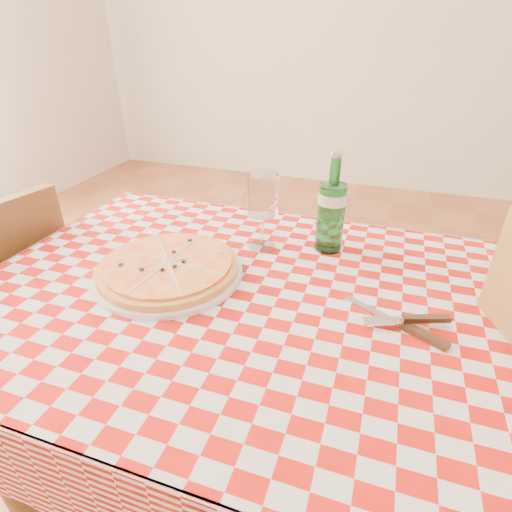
{
  "coord_description": "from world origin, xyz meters",
  "views": [
    {
      "loc": [
        0.24,
        -0.7,
        1.28
      ],
      "look_at": [
        -0.02,
        0.06,
        0.82
      ],
      "focal_mm": 28.0,
      "sensor_mm": 36.0,
      "label": 1
    }
  ],
  "objects_px": {
    "dining_table": "(256,327)",
    "pizza_plate": "(168,266)",
    "chair_far": "(5,310)",
    "water_bottle": "(332,203)",
    "wine_glass": "(263,212)"
  },
  "relations": [
    {
      "from": "dining_table",
      "to": "water_bottle",
      "type": "distance_m",
      "value": 0.37
    },
    {
      "from": "dining_table",
      "to": "chair_far",
      "type": "distance_m",
      "value": 0.85
    },
    {
      "from": "pizza_plate",
      "to": "wine_glass",
      "type": "relative_size",
      "value": 1.74
    },
    {
      "from": "chair_far",
      "to": "water_bottle",
      "type": "xyz_separation_m",
      "value": [
        0.95,
        0.26,
        0.39
      ]
    },
    {
      "from": "water_bottle",
      "to": "dining_table",
      "type": "bearing_deg",
      "value": -114.07
    },
    {
      "from": "chair_far",
      "to": "water_bottle",
      "type": "height_order",
      "value": "water_bottle"
    },
    {
      "from": "pizza_plate",
      "to": "water_bottle",
      "type": "relative_size",
      "value": 1.35
    },
    {
      "from": "water_bottle",
      "to": "wine_glass",
      "type": "bearing_deg",
      "value": -164.16
    },
    {
      "from": "wine_glass",
      "to": "water_bottle",
      "type": "bearing_deg",
      "value": 15.84
    },
    {
      "from": "chair_far",
      "to": "dining_table",
      "type": "bearing_deg",
      "value": -169.33
    },
    {
      "from": "pizza_plate",
      "to": "dining_table",
      "type": "bearing_deg",
      "value": -1.7
    },
    {
      "from": "chair_far",
      "to": "water_bottle",
      "type": "relative_size",
      "value": 3.33
    },
    {
      "from": "chair_far",
      "to": "wine_glass",
      "type": "height_order",
      "value": "wine_glass"
    },
    {
      "from": "dining_table",
      "to": "pizza_plate",
      "type": "xyz_separation_m",
      "value": [
        -0.22,
        0.01,
        0.12
      ]
    },
    {
      "from": "chair_far",
      "to": "pizza_plate",
      "type": "xyz_separation_m",
      "value": [
        0.61,
        0.0,
        0.28
      ]
    }
  ]
}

